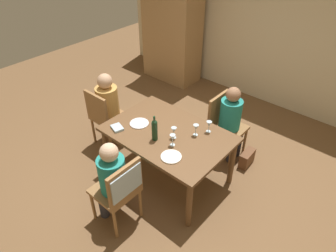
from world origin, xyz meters
TOP-DOWN VIEW (x-y plane):
  - ground_plane at (0.00, 0.00)m, footprint 10.00×10.00m
  - rear_room_partition at (0.00, 2.71)m, footprint 6.40×0.12m
  - armoire_cabinet at (-1.86, 2.26)m, footprint 1.18×0.62m
  - dining_table at (0.00, 0.00)m, footprint 1.52×1.03m
  - chair_left_end at (-1.14, -0.09)m, footprint 0.44×0.44m
  - chair_near at (0.12, -0.89)m, footprint 0.46×0.44m
  - chair_far_right at (0.25, 0.89)m, footprint 0.44×0.44m
  - person_woman_host at (-1.14, 0.03)m, footprint 0.31×0.36m
  - person_man_bearded at (-0.03, -0.89)m, footprint 0.34×0.29m
  - person_man_guest at (0.37, 0.89)m, footprint 0.34×0.29m
  - wine_bottle_tall_green at (-0.03, -0.20)m, footprint 0.07×0.07m
  - wine_glass_near_left at (0.12, -0.03)m, footprint 0.07×0.07m
  - wine_glass_centre at (0.28, 0.18)m, footprint 0.07×0.07m
  - wine_glass_near_right at (0.19, -0.14)m, footprint 0.07×0.07m
  - wine_glass_far at (0.36, 0.34)m, footprint 0.07×0.07m
  - dinner_plate_host at (-0.40, -0.10)m, footprint 0.24×0.24m
  - dinner_plate_guest_left at (0.32, -0.31)m, footprint 0.23×0.23m
  - folded_napkin at (-0.53, -0.35)m, footprint 0.19×0.16m
  - handbag at (0.69, 0.89)m, footprint 0.13×0.29m

SIDE VIEW (x-z plane):
  - ground_plane at x=0.00m, z-range 0.00..0.00m
  - handbag at x=0.69m, z-range 0.00..0.22m
  - chair_left_end at x=-1.14m, z-range 0.07..0.99m
  - chair_far_right at x=0.25m, z-range 0.07..0.99m
  - chair_near at x=0.12m, z-range 0.13..1.05m
  - person_man_bearded at x=-0.03m, z-range 0.09..1.19m
  - person_man_guest at x=0.37m, z-range 0.09..1.19m
  - dining_table at x=0.00m, z-range 0.28..1.02m
  - person_woman_host at x=-1.14m, z-range 0.09..1.24m
  - dinner_plate_host at x=-0.40m, z-range 0.74..0.75m
  - dinner_plate_guest_left at x=0.32m, z-range 0.74..0.75m
  - folded_napkin at x=-0.53m, z-range 0.74..0.77m
  - wine_glass_near_left at x=0.12m, z-range 0.77..0.92m
  - wine_glass_centre at x=0.28m, z-range 0.77..0.92m
  - wine_glass_near_right at x=0.19m, z-range 0.77..0.92m
  - wine_glass_far at x=0.36m, z-range 0.77..0.92m
  - wine_bottle_tall_green at x=-0.03m, z-range 0.72..1.05m
  - armoire_cabinet at x=-1.86m, z-range 0.01..2.19m
  - rear_room_partition at x=0.00m, z-range 0.00..2.70m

